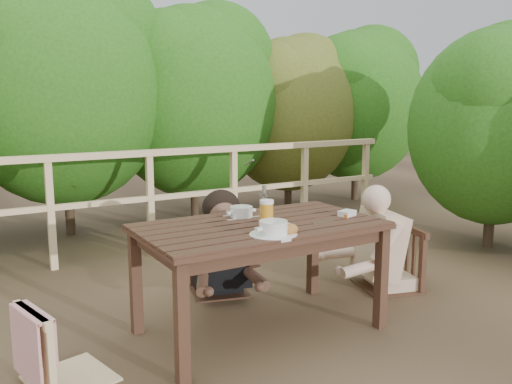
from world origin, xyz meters
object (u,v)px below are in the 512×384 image
beer_glass (267,213)px  bottle (264,204)px  woman (217,212)px  bread_roll (289,230)px  table (260,278)px  butter_tub (347,214)px  chair_far (219,239)px  chair_left (66,306)px  soup_far (241,213)px  soup_near (273,229)px  diner_right (393,203)px  chair_right (389,232)px

beer_glass → bottle: bottle is taller
woman → bread_roll: woman is taller
table → butter_tub: butter_tub is taller
chair_far → chair_left: bearing=-133.7°
table → woman: bearing=83.5°
soup_far → woman: bearing=79.7°
table → chair_left: 1.20m
chair_far → butter_tub: chair_far is taller
soup_near → bottle: (0.14, 0.32, 0.07)m
chair_left → butter_tub: chair_left is taller
chair_far → beer_glass: size_ratio=5.06×
woman → diner_right: (1.22, -0.61, 0.05)m
woman → butter_tub: (0.52, -0.89, 0.09)m
chair_left → beer_glass: bearing=-104.3°
chair_far → woman: size_ratio=0.67×
chair_left → butter_tub: bearing=-106.3°
chair_right → diner_right: bearing=106.1°
soup_far → beer_glass: 0.27m
bread_roll → chair_far: bearing=85.8°
bottle → chair_left: bearing=-177.3°
beer_glass → butter_tub: size_ratio=1.42×
soup_near → bottle: 0.36m
bread_roll → butter_tub: (0.59, 0.18, -0.01)m
chair_far → diner_right: bearing=-10.6°
bread_roll → diner_right: bearing=19.6°
soup_far → bottle: size_ratio=1.03×
bread_roll → soup_near: bearing=165.2°
chair_left → diner_right: (2.51, 0.18, 0.27)m
chair_right → bottle: size_ratio=3.75×
table → chair_right: (1.28, 0.16, 0.11)m
table → beer_glass: bearing=-62.1°
woman → bread_roll: size_ratio=10.69×
soup_near → soup_far: bearing=82.1°
beer_glass → soup_far: bearing=97.5°
table → diner_right: 1.36m
chair_right → soup_near: 1.46m
soup_far → beer_glass: beer_glass is taller
table → chair_left: bearing=-179.2°
table → soup_near: size_ratio=5.40×
woman → diner_right: diner_right is taller
woman → soup_near: size_ratio=4.50×
soup_near → chair_far: bearing=80.7°
table → bottle: size_ratio=6.20×
table → chair_right: bearing=7.2°
diner_right → chair_left: bearing=110.1°
chair_far → bread_roll: size_ratio=7.15×
table → beer_glass: size_ratio=9.07×
chair_right → beer_glass: 1.32m
soup_near → butter_tub: soup_near is taller
chair_right → bread_roll: 1.38m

